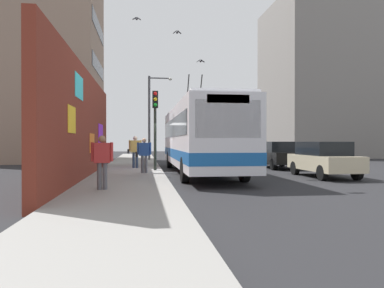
{
  "coord_description": "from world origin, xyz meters",
  "views": [
    {
      "loc": [
        -19.12,
        0.98,
        1.6
      ],
      "look_at": [
        0.86,
        -1.72,
        1.45
      ],
      "focal_mm": 34.38,
      "sensor_mm": 36.0,
      "label": 1
    }
  ],
  "objects": [
    {
      "name": "ground_plane",
      "position": [
        0.0,
        0.0,
        0.0
      ],
      "size": [
        80.0,
        80.0,
        0.0
      ],
      "primitive_type": "plane",
      "color": "#232326"
    },
    {
      "name": "sidewalk_slab",
      "position": [
        0.0,
        1.6,
        0.07
      ],
      "size": [
        48.0,
        3.2,
        0.15
      ],
      "primitive_type": "cube",
      "color": "gray",
      "rests_on": "ground_plane"
    },
    {
      "name": "graffiti_wall",
      "position": [
        -3.44,
        3.35,
        2.25
      ],
      "size": [
        15.1,
        0.32,
        4.5
      ],
      "color": "maroon",
      "rests_on": "ground_plane"
    },
    {
      "name": "building_far_left",
      "position": [
        11.47,
        9.2,
        7.54
      ],
      "size": [
        8.77,
        9.35,
        15.08
      ],
      "color": "gray",
      "rests_on": "ground_plane"
    },
    {
      "name": "building_far_right",
      "position": [
        17.2,
        -17.0,
        7.94
      ],
      "size": [
        10.61,
        9.26,
        15.87
      ],
      "color": "gray",
      "rests_on": "ground_plane"
    },
    {
      "name": "city_bus",
      "position": [
        -1.16,
        -1.8,
        1.86
      ],
      "size": [
        12.55,
        2.62,
        5.14
      ],
      "color": "silver",
      "rests_on": "ground_plane"
    },
    {
      "name": "parked_car_champagne",
      "position": [
        -3.74,
        -7.0,
        0.83
      ],
      "size": [
        4.07,
        1.73,
        1.58
      ],
      "color": "#C6B793",
      "rests_on": "ground_plane"
    },
    {
      "name": "parked_car_black",
      "position": [
        1.81,
        -7.0,
        0.83
      ],
      "size": [
        4.26,
        1.82,
        1.58
      ],
      "color": "black",
      "rests_on": "ground_plane"
    },
    {
      "name": "parked_car_navy",
      "position": [
        7.75,
        -7.0,
        0.84
      ],
      "size": [
        4.71,
        1.84,
        1.58
      ],
      "color": "navy",
      "rests_on": "ground_plane"
    },
    {
      "name": "pedestrian_at_curb",
      "position": [
        -2.17,
        0.91,
        1.08
      ],
      "size": [
        0.22,
        0.72,
        1.59
      ],
      "color": "#595960",
      "rests_on": "sidewalk_slab"
    },
    {
      "name": "pedestrian_near_wall",
      "position": [
        -7.86,
        2.18,
        1.1
      ],
      "size": [
        0.22,
        0.66,
        1.62
      ],
      "color": "#595960",
      "rests_on": "sidewalk_slab"
    },
    {
      "name": "pedestrian_midblock",
      "position": [
        1.07,
        1.38,
        1.17
      ],
      "size": [
        0.23,
        0.76,
        1.73
      ],
      "color": "#2D3F59",
      "rests_on": "sidewalk_slab"
    },
    {
      "name": "traffic_light",
      "position": [
        -0.74,
        0.35,
        2.83
      ],
      "size": [
        0.49,
        0.28,
        3.97
      ],
      "color": "#2D382D",
      "rests_on": "sidewalk_slab"
    },
    {
      "name": "street_lamp",
      "position": [
        10.0,
        0.23,
        3.95
      ],
      "size": [
        0.44,
        1.89,
        6.59
      ],
      "color": "#4C4C51",
      "rests_on": "sidewalk_slab"
    },
    {
      "name": "flying_pigeons",
      "position": [
        1.62,
        -0.79,
        8.31
      ],
      "size": [
        10.37,
        4.71,
        2.72
      ],
      "color": "slate"
    }
  ]
}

